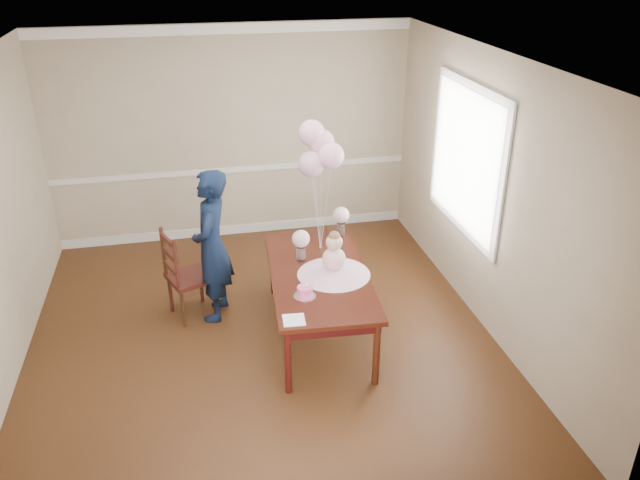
{
  "coord_description": "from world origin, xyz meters",
  "views": [
    {
      "loc": [
        -0.53,
        -5.14,
        3.62
      ],
      "look_at": [
        0.58,
        -0.03,
        1.05
      ],
      "focal_mm": 35.0,
      "sensor_mm": 36.0,
      "label": 1
    }
  ],
  "objects_px": {
    "dining_chair_seat": "(191,277)",
    "dining_table_top": "(319,275)",
    "woman": "(212,246)",
    "birthday_cake": "(305,291)"
  },
  "relations": [
    {
      "from": "dining_table_top",
      "to": "dining_chair_seat",
      "type": "xyz_separation_m",
      "value": [
        -1.22,
        0.63,
        -0.23
      ]
    },
    {
      "from": "birthday_cake",
      "to": "dining_chair_seat",
      "type": "height_order",
      "value": "birthday_cake"
    },
    {
      "from": "dining_table_top",
      "to": "woman",
      "type": "height_order",
      "value": "woman"
    },
    {
      "from": "dining_chair_seat",
      "to": "woman",
      "type": "relative_size",
      "value": 0.27
    },
    {
      "from": "dining_chair_seat",
      "to": "birthday_cake",
      "type": "bearing_deg",
      "value": -67.19
    },
    {
      "from": "dining_chair_seat",
      "to": "woman",
      "type": "distance_m",
      "value": 0.44
    },
    {
      "from": "dining_table_top",
      "to": "woman",
      "type": "bearing_deg",
      "value": 153.68
    },
    {
      "from": "dining_chair_seat",
      "to": "woman",
      "type": "bearing_deg",
      "value": -35.73
    },
    {
      "from": "dining_table_top",
      "to": "dining_chair_seat",
      "type": "relative_size",
      "value": 4.33
    },
    {
      "from": "dining_chair_seat",
      "to": "dining_table_top",
      "type": "bearing_deg",
      "value": -48.8
    }
  ]
}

